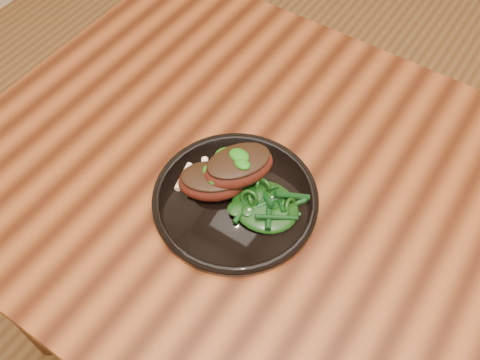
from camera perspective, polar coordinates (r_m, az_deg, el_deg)
name	(u,v)px	position (r m, az deg, el deg)	size (l,w,h in m)	color
desk	(413,291)	(0.92, 18.02, -11.15)	(1.60, 0.80, 0.75)	black
plate	(235,199)	(0.85, -0.50, -2.04)	(0.26, 0.26, 0.02)	black
lamb_chop_front	(211,181)	(0.83, -3.06, -0.11)	(0.13, 0.12, 0.05)	#41140C
lamb_chop_back	(238,166)	(0.83, -0.19, 1.50)	(0.12, 0.13, 0.05)	#41140C
herb_smear	(238,163)	(0.88, -0.20, 1.85)	(0.09, 0.06, 0.01)	#0A4407
greens_heap	(265,204)	(0.82, 2.69, -2.56)	(0.11, 0.10, 0.04)	black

